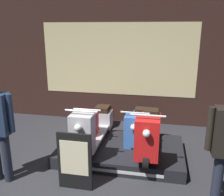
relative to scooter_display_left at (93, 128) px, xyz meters
The scene contains 7 objects.
shop_wall_back 2.17m from the scooter_display_left, 86.70° to the left, with size 6.66×0.09×3.20m.
display_platform 0.66m from the scooter_display_left, ahead, with size 2.21×1.34×0.21m.
scooter_display_left is the anchor object (origin of this frame).
scooter_display_right 0.99m from the scooter_display_left, ahead, with size 0.51×1.75×0.87m.
scooter_backrow_0 0.74m from the scooter_display_left, 100.52° to the left, with size 0.51×1.75×0.87m.
scooter_backrow_1 1.04m from the scooter_display_left, 43.25° to the left, with size 0.51×1.75×0.87m.
price_sign_board 1.01m from the scooter_display_left, 89.50° to the right, with size 0.50×0.04×0.87m.
Camera 1 is at (1.05, -2.62, 2.27)m, focal length 40.00 mm.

